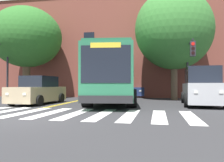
{
  "coord_description": "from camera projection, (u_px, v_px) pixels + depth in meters",
  "views": [
    {
      "loc": [
        4.75,
        -7.37,
        1.26
      ],
      "look_at": [
        2.13,
        7.16,
        1.53
      ],
      "focal_mm": 35.0,
      "sensor_mm": 36.0,
      "label": 1
    }
  ],
  "objects": [
    {
      "name": "ground_plane",
      "position": [
        21.0,
        119.0,
        8.07
      ],
      "size": [
        120.0,
        120.0,
        0.0
      ],
      "primitive_type": "plane",
      "color": "#303033"
    },
    {
      "name": "crosswalk",
      "position": [
        50.0,
        113.0,
        9.8
      ],
      "size": [
        12.63,
        4.21,
        0.01
      ],
      "color": "white",
      "rests_on": "ground"
    },
    {
      "name": "lane_line_yellow_inner",
      "position": [
        97.0,
        96.0,
        23.82
      ],
      "size": [
        0.12,
        36.0,
        0.01
      ],
      "primitive_type": "cube",
      "color": "gold",
      "rests_on": "ground"
    },
    {
      "name": "lane_line_yellow_outer",
      "position": [
        98.0,
        97.0,
        23.79
      ],
      "size": [
        0.12,
        36.0,
        0.01
      ],
      "primitive_type": "cube",
      "color": "gold",
      "rests_on": "ground"
    },
    {
      "name": "city_bus",
      "position": [
        113.0,
        76.0,
        15.75
      ],
      "size": [
        3.86,
        11.63,
        3.51
      ],
      "color": "#28704C",
      "rests_on": "ground"
    },
    {
      "name": "car_tan_near_lane",
      "position": [
        39.0,
        91.0,
        14.52
      ],
      "size": [
        2.3,
        4.66,
        1.85
      ],
      "color": "tan",
      "rests_on": "ground"
    },
    {
      "name": "car_silver_far_lane",
      "position": [
        201.0,
        87.0,
        13.58
      ],
      "size": [
        2.56,
        5.35,
        2.34
      ],
      "color": "#B7BABF",
      "rests_on": "ground"
    },
    {
      "name": "car_navy_behind_bus",
      "position": [
        137.0,
        89.0,
        23.46
      ],
      "size": [
        2.31,
        4.4,
        1.74
      ],
      "color": "navy",
      "rests_on": "ground"
    },
    {
      "name": "traffic_light_near_corner",
      "position": [
        190.0,
        59.0,
        15.82
      ],
      "size": [
        0.36,
        3.07,
        4.83
      ],
      "color": "#28282D",
      "rests_on": "ground"
    },
    {
      "name": "street_tree_curbside_large",
      "position": [
        174.0,
        30.0,
        18.55
      ],
      "size": [
        9.24,
        9.34,
        9.31
      ],
      "color": "brown",
      "rests_on": "ground"
    },
    {
      "name": "street_tree_curbside_small",
      "position": [
        27.0,
        38.0,
        20.52
      ],
      "size": [
        6.72,
        6.71,
        8.57
      ],
      "color": "brown",
      "rests_on": "ground"
    },
    {
      "name": "building_facade",
      "position": [
        100.0,
        50.0,
        27.36
      ],
      "size": [
        35.8,
        10.12,
        11.32
      ],
      "color": "brown",
      "rests_on": "ground"
    }
  ]
}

